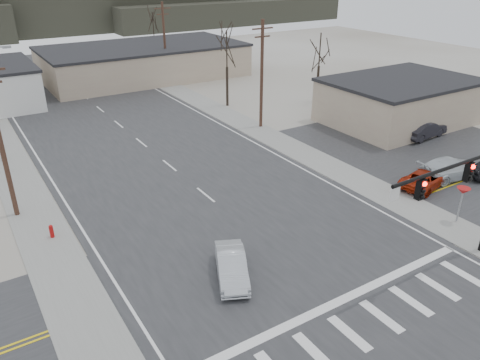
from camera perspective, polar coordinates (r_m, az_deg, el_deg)
The scene contains 25 objects.
ground at distance 26.61m, azimuth 4.12°, elevation -8.57°, with size 140.00×140.00×0.00m, color beige.
main_road at distance 38.21m, azimuth -9.21°, elevation 2.25°, with size 18.00×110.00×0.05m, color #28292B.
cross_road at distance 26.59m, azimuth 4.12°, elevation -8.53°, with size 90.00×10.00×0.04m, color #28292B.
parking_lot at distance 43.45m, azimuth 21.10°, elevation 3.70°, with size 18.00×20.00×0.03m, color #28292B.
sidewalk_left at distance 40.51m, azimuth -25.99°, elevation 1.26°, with size 3.00×90.00×0.06m, color gray.
sidewalk_right at distance 46.97m, azimuth 0.23°, elevation 7.02°, with size 3.00×90.00×0.06m, color gray.
traffic_signal_mast at distance 26.15m, azimuth 27.01°, elevation -0.41°, with size 8.95×0.43×7.20m.
fire_hydrant at distance 29.54m, azimuth -22.00°, elevation -5.80°, with size 0.24×0.24×0.87m.
yield_sign at distance 31.29m, azimuth 25.54°, elevation -1.35°, with size 0.80×0.80×2.35m.
building_right_far at distance 67.09m, azimuth -11.63°, elevation 14.00°, with size 26.30×14.30×4.30m.
building_lot at distance 49.31m, azimuth 18.93°, elevation 9.14°, with size 14.30×10.30×4.30m.
upole_left_b at distance 31.18m, azimuth -27.26°, elevation 4.56°, with size 2.20×0.30×10.00m.
upole_right_a at distance 44.46m, azimuth 2.67°, elevation 12.89°, with size 2.20×0.30×10.00m.
upole_right_b at distance 63.46m, azimuth -9.18°, elevation 16.38°, with size 2.20×0.30×10.00m.
tree_right_mid at distance 51.46m, azimuth -1.62°, elevation 15.42°, with size 3.74×3.74×8.33m.
tree_right_far at distance 75.72m, azimuth -10.53°, elevation 17.98°, with size 3.52×3.52×7.84m.
tree_lot at distance 53.88m, azimuth 9.70°, elevation 15.16°, with size 3.52×3.52×7.84m.
hill_center at distance 117.54m, azimuth -19.25°, elevation 19.05°, with size 80.00×18.00×9.00m, color #333026.
hill_right at distance 125.44m, azimuth -1.86°, elevation 19.86°, with size 60.00×18.00×5.50m, color #333026.
sedan_crossing at distance 24.11m, azimuth -1.03°, elevation -10.44°, with size 1.43×4.11×1.36m, color #AFB4BA.
car_far_a at distance 63.89m, azimuth -13.40°, elevation 11.96°, with size 1.87×4.61×1.34m, color black.
car_far_b at distance 70.45m, azimuth -27.02°, elevation 11.09°, with size 1.46×3.63×1.24m, color black.
car_parked_red at distance 35.76m, azimuth 21.63°, elevation 0.16°, with size 2.11×4.57×1.27m, color #981D08.
car_parked_dark_b at distance 45.75m, azimuth 21.55°, elevation 5.77°, with size 1.69×4.84×1.59m, color black.
car_parked_silver at distance 37.88m, azimuth 24.25°, elevation 1.32°, with size 2.18×5.37×1.56m, color silver.
Camera 1 is at (-13.33, -17.60, 14.84)m, focal length 35.00 mm.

